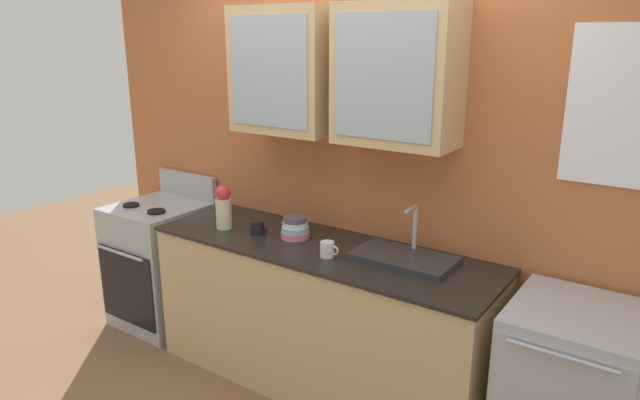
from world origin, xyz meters
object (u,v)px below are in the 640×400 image
Objects in this scene: bowl_stack at (295,228)px; dishwasher at (568,398)px; sink_faucet at (404,256)px; vase at (224,207)px; cup_near_bowls at (258,227)px; cup_near_sink at (328,249)px; stove_range at (162,263)px.

dishwasher is (1.59, -0.04, -0.50)m from bowl_stack.
dishwasher is at bearing -5.49° from sink_faucet.
cup_near_bowls is (0.24, 0.04, -0.09)m from vase.
cup_near_sink is (0.33, -0.14, -0.02)m from bowl_stack.
bowl_stack is at bearing 156.39° from cup_near_sink.
dishwasher is (0.90, -0.09, -0.46)m from sink_faucet.
sink_faucet reaches higher than cup_near_bowls.
sink_faucet reaches higher than dishwasher.
vase reaches higher than dishwasher.
sink_faucet is at bearing 28.11° from cup_near_sink.
dishwasher is at bearing -1.33° from bowl_stack.
dishwasher is at bearing 1.30° from cup_near_bowls.
stove_range is at bearing 175.85° from cup_near_sink.
cup_near_bowls is (0.98, -0.05, 0.48)m from stove_range.
vase is 0.26m from cup_near_bowls.
stove_range reaches higher than bowl_stack.
stove_range is 1.61m from cup_near_sink.
sink_faucet is 1.18m from vase.
stove_range is at bearing -177.52° from sink_faucet.
stove_range is 9.48× the size of cup_near_sink.
sink_faucet is at bearing 7.93° from cup_near_bowls.
sink_faucet is 0.70m from bowl_stack.
cup_near_sink is 1.36m from dishwasher.
cup_near_sink is at bearing -6.75° from cup_near_bowls.
cup_near_bowls is at bearing -160.85° from bowl_stack.
cup_near_sink is at bearing -23.61° from bowl_stack.
bowl_stack is at bearing 1.55° from stove_range.
vase reaches higher than stove_range.
sink_faucet is at bearing 4.09° from bowl_stack.
sink_faucet is 0.41m from cup_near_sink.
vase is at bearing -171.95° from sink_faucet.
bowl_stack is 0.49m from vase.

